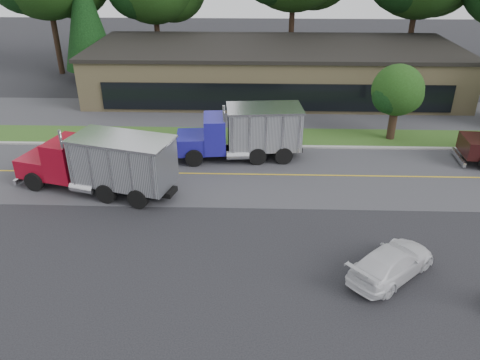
{
  "coord_description": "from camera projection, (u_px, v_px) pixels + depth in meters",
  "views": [
    {
      "loc": [
        0.29,
        -16.26,
        12.8
      ],
      "look_at": [
        -0.39,
        4.81,
        1.8
      ],
      "focal_mm": 35.0,
      "sensor_mm": 36.0,
      "label": 1
    }
  ],
  "objects": [
    {
      "name": "dump_truck_red",
      "position": [
        103.0,
        162.0,
        25.65
      ],
      "size": [
        9.45,
        4.81,
        3.36
      ],
      "rotation": [
        0.0,
        0.0,
        2.87
      ],
      "color": "black",
      "rests_on": "ground"
    },
    {
      "name": "road",
      "position": [
        249.0,
        174.0,
        28.31
      ],
      "size": [
        60.0,
        8.0,
        0.02
      ],
      "primitive_type": "cube",
      "color": "#4D4D52",
      "rests_on": "ground"
    },
    {
      "name": "strip_mall",
      "position": [
        274.0,
        71.0,
        42.39
      ],
      "size": [
        32.0,
        12.0,
        4.0
      ],
      "primitive_type": "cube",
      "color": "tan",
      "rests_on": "ground"
    },
    {
      "name": "tree_verge",
      "position": [
        398.0,
        93.0,
        31.82
      ],
      "size": [
        3.72,
        3.5,
        5.3
      ],
      "color": "#382619",
      "rests_on": "ground"
    },
    {
      "name": "evergreen_left",
      "position": [
        85.0,
        14.0,
        44.49
      ],
      "size": [
        4.98,
        4.98,
        11.32
      ],
      "color": "#382619",
      "rests_on": "ground"
    },
    {
      "name": "dump_truck_blue",
      "position": [
        247.0,
        131.0,
        29.71
      ],
      "size": [
        8.13,
        3.32,
        3.36
      ],
      "rotation": [
        0.0,
        0.0,
        3.23
      ],
      "color": "black",
      "rests_on": "ground"
    },
    {
      "name": "curb",
      "position": [
        250.0,
        147.0,
        32.03
      ],
      "size": [
        60.0,
        0.3,
        0.12
      ],
      "primitive_type": "cube",
      "color": "#9E9E99",
      "rests_on": "ground"
    },
    {
      "name": "rally_car",
      "position": [
        392.0,
        262.0,
        19.62
      ],
      "size": [
        4.62,
        4.44,
        1.32
      ],
      "primitive_type": "imported",
      "rotation": [
        0.0,
        0.0,
        2.31
      ],
      "color": "silver",
      "rests_on": "ground"
    },
    {
      "name": "center_line",
      "position": [
        249.0,
        174.0,
        28.31
      ],
      "size": [
        60.0,
        0.12,
        0.01
      ],
      "primitive_type": "cube",
      "color": "gold",
      "rests_on": "ground"
    },
    {
      "name": "ground",
      "position": [
        245.0,
        268.0,
        20.33
      ],
      "size": [
        140.0,
        140.0,
        0.0
      ],
      "primitive_type": "plane",
      "color": "#2E2E33",
      "rests_on": "ground"
    },
    {
      "name": "far_parking",
      "position": [
        251.0,
        114.0,
        38.06
      ],
      "size": [
        60.0,
        7.0,
        0.02
      ],
      "primitive_type": "cube",
      "color": "#4D4D52",
      "rests_on": "ground"
    },
    {
      "name": "grass_verge",
      "position": [
        250.0,
        137.0,
        33.63
      ],
      "size": [
        60.0,
        3.4,
        0.03
      ],
      "primitive_type": "cube",
      "color": "#25501B",
      "rests_on": "ground"
    }
  ]
}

